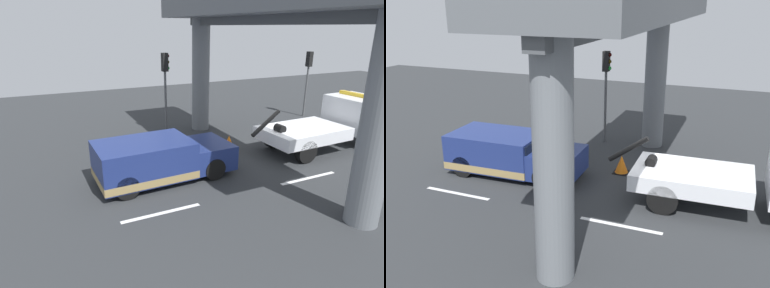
% 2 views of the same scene
% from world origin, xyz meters
% --- Properties ---
extents(ground_plane, '(60.00, 40.00, 0.10)m').
position_xyz_m(ground_plane, '(0.00, 0.00, -0.05)').
color(ground_plane, '#2D3033').
extents(lane_stripe_west, '(2.60, 0.16, 0.01)m').
position_xyz_m(lane_stripe_west, '(-6.00, -2.38, 0.00)').
color(lane_stripe_west, silver).
rests_on(lane_stripe_west, ground).
extents(lane_stripe_mid, '(2.60, 0.16, 0.01)m').
position_xyz_m(lane_stripe_mid, '(0.00, -2.38, 0.00)').
color(lane_stripe_mid, silver).
rests_on(lane_stripe_mid, ground).
extents(tow_truck_white, '(7.29, 2.57, 2.46)m').
position_xyz_m(tow_truck_white, '(3.67, 0.03, 1.20)').
color(tow_truck_white, white).
rests_on(tow_truck_white, ground).
extents(towed_van_green, '(5.26, 2.35, 1.58)m').
position_xyz_m(towed_van_green, '(-5.21, -0.00, 0.78)').
color(towed_van_green, navy).
rests_on(towed_van_green, ground).
extents(overpass_structure, '(3.60, 12.70, 6.91)m').
position_xyz_m(overpass_structure, '(-0.80, 0.00, 5.75)').
color(overpass_structure, slate).
rests_on(overpass_structure, ground).
extents(traffic_light_near, '(0.39, 0.32, 4.27)m').
position_xyz_m(traffic_light_near, '(-2.98, 4.99, 3.12)').
color(traffic_light_near, '#515456').
rests_on(traffic_light_near, ground).
extents(traffic_cone_orange, '(0.60, 0.60, 0.71)m').
position_xyz_m(traffic_cone_orange, '(-1.16, 1.62, 0.34)').
color(traffic_cone_orange, orange).
rests_on(traffic_cone_orange, ground).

